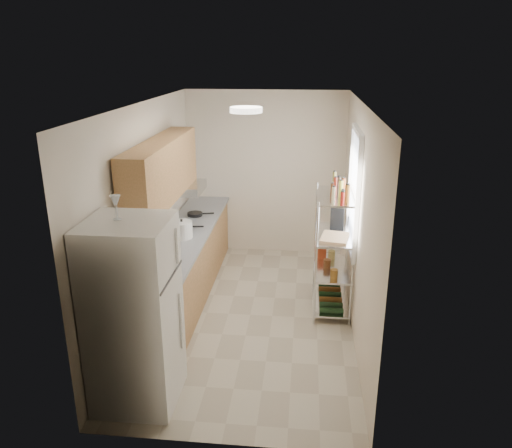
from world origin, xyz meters
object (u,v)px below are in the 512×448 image
Objects in this scene: refrigerator at (134,314)px; espresso_machine at (337,215)px; cutting_board at (335,238)px; rice_cooker at (182,230)px; frying_pan_large at (181,227)px.

refrigerator reaches higher than espresso_machine.
refrigerator reaches higher than cutting_board.
espresso_machine is at bearing 49.93° from refrigerator.
rice_cooker reaches higher than cutting_board.
rice_cooker is at bearing 175.89° from cutting_board.
cutting_board is at bearing -20.05° from frying_pan_large.
refrigerator is 2.62m from cutting_board.
cutting_board is at bearing -4.11° from rice_cooker.
refrigerator is at bearing -124.59° from espresso_machine.
refrigerator is 3.01m from espresso_machine.
cutting_board is at bearing 43.97° from refrigerator.
frying_pan_large is 0.92× the size of espresso_machine.
espresso_machine reaches higher than cutting_board.
refrigerator is 6.56× the size of frying_pan_large.
espresso_machine is (1.96, 0.34, 0.15)m from rice_cooker.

